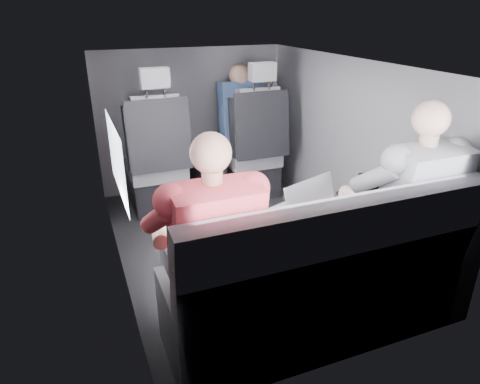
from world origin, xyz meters
name	(u,v)px	position (x,y,z in m)	size (l,w,h in m)	color
floor	(241,244)	(0.00, 0.00, 0.00)	(2.60, 2.60, 0.00)	black
ceiling	(242,63)	(0.00, 0.00, 1.35)	(2.60, 2.60, 0.00)	#B2B2AD
panel_left	(111,179)	(-0.90, 0.00, 0.68)	(0.02, 2.60, 1.35)	#56565B
panel_right	(348,147)	(0.90, 0.00, 0.68)	(0.02, 2.60, 1.35)	#56565B
panel_front	(192,120)	(0.00, 1.30, 0.68)	(1.80, 0.02, 1.35)	#56565B
panel_back	(348,250)	(0.00, -1.30, 0.68)	(1.80, 0.02, 1.35)	#56565B
side_window	(116,159)	(-0.88, -0.30, 0.90)	(0.02, 0.75, 0.42)	white
seatbelt	(261,118)	(0.45, 0.67, 0.80)	(0.05, 0.01, 0.65)	black
front_seat_left	(158,168)	(-0.45, 0.84, 0.40)	(0.52, 0.58, 1.26)	black
front_seat_right	(253,156)	(0.45, 0.84, 0.40)	(0.52, 0.58, 1.26)	black
center_console	(206,180)	(0.00, 0.88, 0.20)	(0.24, 0.48, 0.41)	black
rear_bench	(315,287)	(0.00, -1.06, 0.31)	(1.60, 0.57, 0.92)	slate
soda_cup	(205,154)	(-0.02, 0.84, 0.47)	(0.09, 0.09, 0.28)	white
water_bottle	(222,157)	(0.10, 0.70, 0.48)	(0.06, 0.06, 0.17)	#B2CFF1
laptop_white	(191,227)	(-0.58, -0.74, 0.63)	(0.38, 0.42, 0.23)	silver
laptop_silver	(301,209)	(0.05, -0.77, 0.64)	(0.44, 0.45, 0.27)	silver
laptop_black	(372,194)	(0.57, -0.74, 0.63)	(0.34, 0.32, 0.22)	black
passenger_rear_left	(207,247)	(-0.57, -0.97, 0.63)	(0.50, 0.62, 1.22)	#37383D
passenger_rear_right	(401,206)	(0.59, -0.97, 0.64)	(0.53, 0.64, 1.27)	navy
passenger_front_right	(240,114)	(0.42, 1.10, 0.75)	(0.39, 0.39, 0.78)	navy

